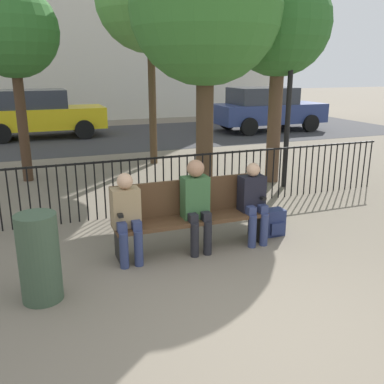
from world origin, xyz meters
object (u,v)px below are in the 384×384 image
seated_person_1 (196,201)px  trash_bin (39,258)px  seated_person_2 (253,199)px  parked_car_0 (267,108)px  parked_car_2 (38,113)px  seated_person_0 (127,213)px  tree_0 (12,33)px  park_bench (190,212)px  backpack (273,223)px  lamp_post (291,70)px  tree_3 (206,9)px  tree_1 (279,26)px

seated_person_1 → trash_bin: (-1.96, -0.59, -0.22)m
seated_person_2 → parked_car_0: 11.04m
seated_person_1 → seated_person_2: size_ratio=1.10×
seated_person_1 → parked_car_0: parked_car_0 is taller
seated_person_2 → parked_car_2: 11.02m
seated_person_0 → tree_0: (-1.12, 4.71, 2.36)m
park_bench → parked_car_2: bearing=98.1°
backpack → lamp_post: size_ratio=0.11×
park_bench → parked_car_0: parked_car_0 is taller
seated_person_1 → seated_person_2: bearing=-0.4°
seated_person_0 → trash_bin: size_ratio=1.20×
seated_person_2 → tree_0: bearing=121.3°
seated_person_0 → seated_person_2: (1.75, -0.00, -0.01)m
tree_3 → parked_car_2: tree_3 is taller
parked_car_2 → trash_bin: parked_car_2 is taller
trash_bin → parked_car_2: bearing=87.9°
seated_person_0 → lamp_post: (3.76, 2.32, 1.67)m
seated_person_2 → backpack: (0.41, 0.11, -0.43)m
seated_person_2 → park_bench: bearing=171.1°
parked_car_0 → tree_0: bearing=-151.4°
seated_person_0 → backpack: size_ratio=2.92×
tree_1 → park_bench: bearing=-137.3°
park_bench → seated_person_2: (0.87, -0.14, 0.12)m
park_bench → tree_1: size_ratio=0.50×
park_bench → backpack: (1.28, -0.03, -0.31)m
park_bench → parked_car_0: size_ratio=0.49×
seated_person_0 → tree_1: size_ratio=0.27×
seated_person_0 → backpack: 2.20m
backpack → tree_0: size_ratio=0.10×
seated_person_1 → seated_person_2: seated_person_1 is taller
seated_person_0 → seated_person_1: size_ratio=0.92×
tree_0 → trash_bin: size_ratio=4.18×
seated_person_1 → tree_1: size_ratio=0.29×
seated_person_2 → tree_3: (0.32, 2.51, 2.70)m
seated_person_1 → trash_bin: 2.06m
park_bench → trash_bin: 2.05m
backpack → tree_1: 4.27m
seated_person_0 → parked_car_2: size_ratio=0.27×
tree_1 → parked_car_0: tree_1 is taller
parked_car_0 → parked_car_2: bearing=170.6°
backpack → tree_3: (-0.08, 2.41, 3.13)m
parked_car_2 → tree_3: bearing=-71.8°
trash_bin → seated_person_0: bearing=28.9°
park_bench → lamp_post: lamp_post is taller
lamp_post → tree_3: bearing=173.4°
seated_person_0 → trash_bin: seated_person_0 is taller
parked_car_0 → trash_bin: 13.16m
backpack → trash_bin: 3.29m
seated_person_1 → parked_car_2: parked_car_2 is taller
tree_0 → parked_car_0: 10.07m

